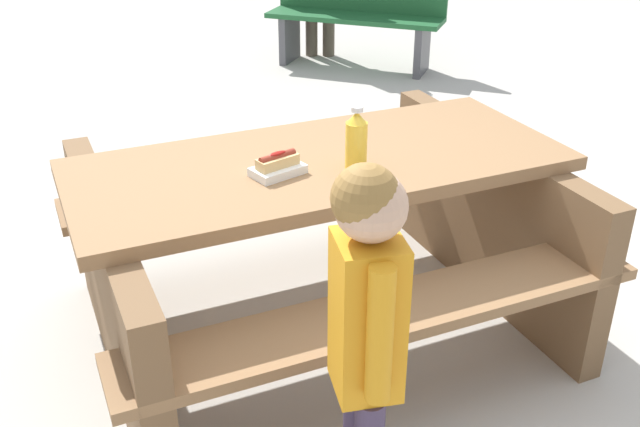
# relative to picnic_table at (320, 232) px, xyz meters

# --- Properties ---
(ground_plane) EXTENTS (30.00, 30.00, 0.00)m
(ground_plane) POSITION_rel_picnic_table_xyz_m (0.00, 0.00, -0.44)
(ground_plane) COLOR #B7B2A8
(ground_plane) RESTS_ON ground
(picnic_table) EXTENTS (1.94, 1.58, 0.75)m
(picnic_table) POSITION_rel_picnic_table_xyz_m (0.00, 0.00, 0.00)
(picnic_table) COLOR olive
(picnic_table) RESTS_ON ground
(soda_bottle) EXTENTS (0.08, 0.08, 0.23)m
(soda_bottle) POSITION_rel_picnic_table_xyz_m (-0.06, 0.15, 0.41)
(soda_bottle) COLOR yellow
(soda_bottle) RESTS_ON picnic_table
(hotdog_tray) EXTENTS (0.20, 0.14, 0.08)m
(hotdog_tray) POSITION_rel_picnic_table_xyz_m (0.20, 0.05, 0.34)
(hotdog_tray) COLOR white
(hotdog_tray) RESTS_ON picnic_table
(child_in_coat) EXTENTS (0.21, 0.27, 1.14)m
(child_in_coat) POSITION_rel_picnic_table_xyz_m (0.38, 0.90, 0.29)
(child_in_coat) COLOR #3F334C
(child_in_coat) RESTS_ON ground
(park_bench_near) EXTENTS (1.28, 1.40, 0.85)m
(park_bench_near) POSITION_rel_picnic_table_xyz_m (-2.21, -3.24, 0.00)
(park_bench_near) COLOR #1E592D
(park_bench_near) RESTS_ON ground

